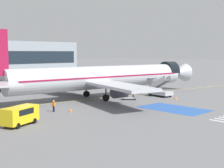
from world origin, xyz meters
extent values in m
plane|color=slate|center=(0.00, 0.00, 0.00)|extent=(600.00, 600.00, 0.00)
cube|color=gold|center=(1.16, 0.93, 0.00)|extent=(79.27, 10.38, 0.01)
cube|color=#2856A8|center=(1.16, -14.43, 0.00)|extent=(5.94, 10.03, 0.01)
cube|color=silver|center=(-1.84, -23.64, 0.00)|extent=(0.44, 3.60, 0.01)
cylinder|color=#B7BCC4|center=(1.16, 0.93, 3.80)|extent=(36.13, 8.64, 4.10)
cone|color=#B7BCC4|center=(21.20, -1.65, 3.80)|extent=(4.98, 4.56, 4.01)
cylinder|color=black|center=(18.15, -1.25, 4.31)|extent=(2.96, 4.42, 4.14)
cube|color=maroon|center=(1.16, 0.93, 4.00)|extent=(33.29, 8.35, 0.24)
cube|color=#B7BCC4|center=(-1.04, 9.69, 3.18)|extent=(5.10, 16.06, 0.44)
cylinder|color=#38383D|center=(0.21, 8.28, 1.98)|extent=(2.71, 2.21, 1.91)
cube|color=#B7BCC4|center=(-3.18, -6.99, 3.18)|extent=(8.97, 16.73, 0.44)
cylinder|color=#38383D|center=(-1.62, -5.94, 1.98)|extent=(2.71, 2.21, 1.91)
cube|color=#B7BCC4|center=(-18.66, -0.45, 4.00)|extent=(4.49, 6.97, 0.24)
cylinder|color=#38383D|center=(13.62, -0.67, 1.90)|extent=(0.20, 0.20, 2.97)
cylinder|color=black|center=(13.62, -0.67, 0.42)|extent=(0.87, 0.38, 0.84)
cylinder|color=#38383D|center=(-0.12, 4.27, 1.87)|extent=(0.24, 0.24, 2.63)
cylinder|color=black|center=(-0.12, 4.27, 0.55)|extent=(1.17, 0.74, 1.10)
cylinder|color=#38383D|center=(-0.92, -1.98, 1.87)|extent=(0.24, 0.24, 2.63)
cylinder|color=black|center=(-0.92, -1.98, 0.55)|extent=(1.17, 0.74, 1.10)
cube|color=#ADB2BA|center=(10.36, -4.94, 0.70)|extent=(2.79, 5.04, 0.70)
cylinder|color=black|center=(9.65, -3.15, 0.35)|extent=(0.31, 0.72, 0.70)
cylinder|color=black|center=(11.50, -3.39, 0.35)|extent=(0.31, 0.72, 0.70)
cylinder|color=black|center=(9.22, -6.49, 0.35)|extent=(0.31, 0.72, 0.70)
cylinder|color=black|center=(11.07, -6.72, 0.35)|extent=(0.31, 0.72, 0.70)
cube|color=#4C4C51|center=(10.36, -4.94, 2.14)|extent=(1.95, 4.30, 2.32)
cube|color=#4C4C51|center=(10.65, -2.68, 3.23)|extent=(1.78, 1.30, 0.12)
cube|color=silver|center=(9.60, -4.84, 2.61)|extent=(0.64, 4.50, 3.02)
cube|color=silver|center=(11.12, -5.04, 2.61)|extent=(0.64, 4.50, 3.02)
cube|color=silver|center=(-4.73, 23.03, 1.28)|extent=(1.91, 2.39, 1.60)
cube|color=black|center=(-3.78, 23.03, 1.60)|extent=(0.06, 2.00, 0.70)
cylinder|color=black|center=(-5.11, 24.21, 0.48)|extent=(0.96, 0.29, 0.96)
cylinder|color=black|center=(-5.10, 21.84, 0.48)|extent=(0.96, 0.29, 0.96)
cube|color=yellow|center=(-20.21, -8.37, 1.24)|extent=(4.91, 3.41, 1.85)
cube|color=black|center=(-20.21, -8.37, 1.65)|extent=(3.02, 2.67, 0.67)
cylinder|color=black|center=(-21.21, -9.69, 0.32)|extent=(0.67, 0.43, 0.64)
cylinder|color=black|center=(-21.84, -8.12, 0.32)|extent=(0.67, 0.43, 0.64)
cylinder|color=black|center=(-18.59, -8.63, 0.32)|extent=(0.67, 0.43, 0.64)
cylinder|color=black|center=(-19.22, -7.06, 0.32)|extent=(0.67, 0.43, 0.64)
cube|color=gray|center=(2.97, -3.67, 0.26)|extent=(2.92, 2.88, 0.12)
cylinder|color=black|center=(1.77, -3.41, 0.20)|extent=(0.36, 0.35, 0.40)
cylinder|color=black|center=(2.66, -2.49, 0.20)|extent=(0.36, 0.35, 0.40)
cylinder|color=black|center=(3.28, -4.85, 0.20)|extent=(0.36, 0.35, 0.40)
cylinder|color=black|center=(4.16, -3.93, 0.20)|extent=(0.36, 0.35, 0.40)
cylinder|color=gray|center=(1.62, -3.34, 0.59)|extent=(0.05, 0.05, 0.55)
cylinder|color=gray|center=(2.58, -2.35, 0.59)|extent=(0.05, 0.05, 0.55)
cylinder|color=gray|center=(3.35, -5.00, 0.59)|extent=(0.05, 0.05, 0.55)
cylinder|color=gray|center=(4.31, -4.00, 0.59)|extent=(0.05, 0.05, 0.55)
cylinder|color=#191E38|center=(-12.89, -4.19, 0.40)|extent=(0.14, 0.14, 0.80)
cylinder|color=#191E38|center=(-12.94, -4.03, 0.40)|extent=(0.14, 0.14, 0.80)
cube|color=orange|center=(-12.91, -4.11, 1.12)|extent=(0.32, 0.46, 0.63)
cube|color=silver|center=(-12.91, -4.11, 1.12)|extent=(0.33, 0.48, 0.06)
sphere|color=beige|center=(-12.91, -4.11, 1.54)|extent=(0.22, 0.22, 0.22)
cylinder|color=#2D2D33|center=(5.45, -2.58, 0.44)|extent=(0.14, 0.14, 0.87)
cylinder|color=#2D2D33|center=(5.28, -2.57, 0.44)|extent=(0.14, 0.14, 0.87)
cube|color=orange|center=(5.36, -2.57, 1.22)|extent=(0.43, 0.24, 0.69)
cube|color=silver|center=(5.36, -2.57, 1.22)|extent=(0.44, 0.25, 0.06)
sphere|color=#9E704C|center=(5.36, -2.57, 1.68)|extent=(0.24, 0.24, 0.24)
cone|color=orange|center=(9.14, -9.29, 0.27)|extent=(0.49, 0.49, 0.55)
cylinder|color=white|center=(9.14, -9.29, 0.30)|extent=(0.27, 0.27, 0.07)
cone|color=orange|center=(-11.30, -5.82, 0.26)|extent=(0.46, 0.46, 0.51)
cylinder|color=white|center=(-11.30, -5.82, 0.28)|extent=(0.25, 0.25, 0.06)
camera|label=1|loc=(-36.97, -40.75, 8.30)|focal=50.00mm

